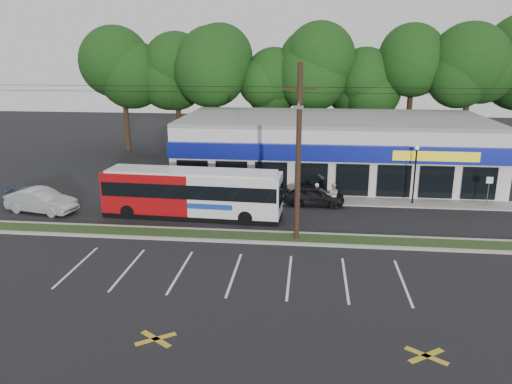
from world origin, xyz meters
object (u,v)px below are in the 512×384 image
object	(u,v)px
lamp_post	(415,168)
car_silver	(41,201)
metrobus	(192,192)
pedestrian_b	(333,195)
car_blue	(36,195)
pedestrian_a	(316,194)
car_dark	(314,195)
sign_post	(489,186)
utility_pole	(295,148)

from	to	relation	value
lamp_post	car_silver	xyz separation A→B (m)	(-25.33, -4.53, -1.87)
metrobus	car_silver	world-z (taller)	metrobus
metrobus	pedestrian_b	xyz separation A→B (m)	(9.24, 3.04, -0.78)
lamp_post	car_blue	xyz separation A→B (m)	(-26.84, -2.50, -2.09)
pedestrian_a	pedestrian_b	xyz separation A→B (m)	(1.12, -0.35, 0.07)
lamp_post	car_dark	world-z (taller)	lamp_post
sign_post	car_silver	world-z (taller)	sign_post
sign_post	pedestrian_a	xyz separation A→B (m)	(-11.82, -0.68, -0.75)
utility_pole	car_blue	world-z (taller)	utility_pole
metrobus	pedestrian_a	bearing A→B (deg)	25.54
lamp_post	sign_post	world-z (taller)	lamp_post
utility_pole	sign_post	bearing A→B (deg)	30.15
car_silver	pedestrian_a	bearing A→B (deg)	-67.01
car_dark	metrobus	bearing A→B (deg)	114.83
sign_post	metrobus	size ratio (longest dim) A/B	0.19
lamp_post	sign_post	distance (m)	5.13
lamp_post	car_blue	distance (m)	27.04
lamp_post	car_blue	size ratio (longest dim) A/B	1.06
utility_pole	car_blue	xyz separation A→B (m)	(-18.67, 5.38, -4.83)
lamp_post	metrobus	distance (m)	15.58
metrobus	pedestrian_a	size ratio (longest dim) A/B	7.28
car_blue	metrobus	bearing A→B (deg)	-105.26
pedestrian_b	lamp_post	bearing A→B (deg)	-167.94
car_dark	pedestrian_b	xyz separation A→B (m)	(1.30, -0.36, 0.15)
car_blue	utility_pole	bearing A→B (deg)	-112.70
lamp_post	pedestrian_a	size ratio (longest dim) A/B	2.62
metrobus	car_silver	xyz separation A→B (m)	(-10.39, -0.23, -0.86)
lamp_post	car_blue	bearing A→B (deg)	-174.69
car_blue	pedestrian_a	world-z (taller)	pedestrian_a
lamp_post	car_silver	bearing A→B (deg)	-169.87
metrobus	car_blue	size ratio (longest dim) A/B	2.94
utility_pole	metrobus	size ratio (longest dim) A/B	4.24
utility_pole	car_blue	distance (m)	20.02
pedestrian_a	car_silver	bearing A→B (deg)	-4.31
car_blue	pedestrian_a	distance (m)	20.08
car_blue	sign_post	bearing A→B (deg)	-92.56
utility_pole	lamp_post	xyz separation A→B (m)	(8.17, 7.87, -2.74)
utility_pole	pedestrian_a	bearing A→B (deg)	79.08
metrobus	pedestrian_a	xyz separation A→B (m)	(8.11, 3.39, -0.85)
sign_post	car_blue	xyz separation A→B (m)	(-31.84, -2.27, -0.97)
car_blue	pedestrian_b	distance (m)	21.18
lamp_post	pedestrian_b	bearing A→B (deg)	-167.53
utility_pole	car_dark	world-z (taller)	utility_pole
metrobus	utility_pole	bearing A→B (deg)	-25.00
sign_post	car_blue	distance (m)	31.94
car_dark	car_blue	xyz separation A→B (m)	(-19.84, -1.60, -0.15)
utility_pole	pedestrian_b	distance (m)	8.39
sign_post	lamp_post	bearing A→B (deg)	177.42
sign_post	pedestrian_b	distance (m)	10.77
pedestrian_b	sign_post	bearing A→B (deg)	-174.89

